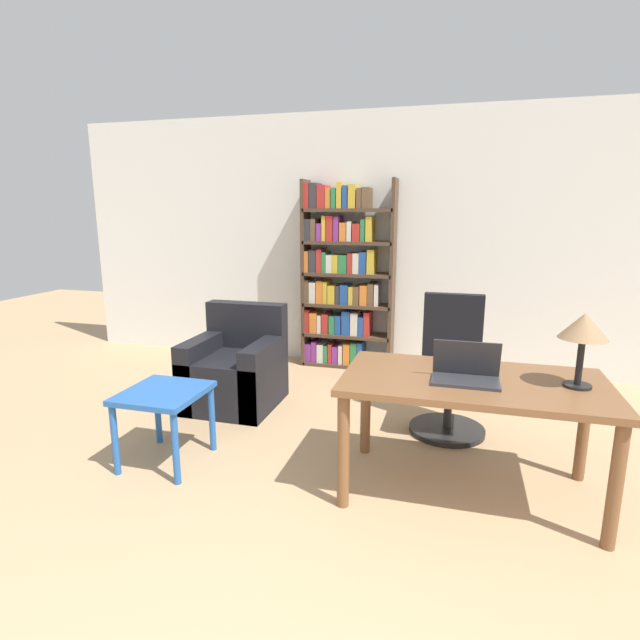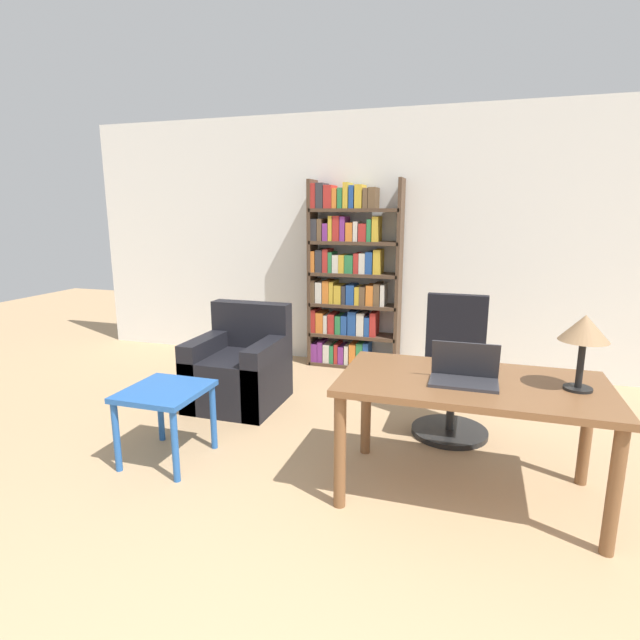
% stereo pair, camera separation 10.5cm
% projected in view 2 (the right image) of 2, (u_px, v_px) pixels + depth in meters
% --- Properties ---
extents(wall_back, '(8.00, 0.06, 2.70)m').
position_uv_depth(wall_back, '(429.00, 243.00, 5.20)').
color(wall_back, white).
rests_on(wall_back, ground_plane).
extents(desk, '(1.51, 0.81, 0.72)m').
position_uv_depth(desk, '(471.00, 396.00, 2.89)').
color(desk, brown).
rests_on(desk, ground_plane).
extents(laptop, '(0.37, 0.22, 0.23)m').
position_uv_depth(laptop, '(464.00, 374.00, 2.82)').
color(laptop, '#2D2D33').
rests_on(laptop, desk).
extents(table_lamp, '(0.26, 0.26, 0.42)m').
position_uv_depth(table_lamp, '(584.00, 331.00, 2.65)').
color(table_lamp, black).
rests_on(table_lamp, desk).
extents(office_chair, '(0.57, 0.57, 1.06)m').
position_uv_depth(office_chair, '(453.00, 376.00, 3.81)').
color(office_chair, black).
rests_on(office_chair, ground_plane).
extents(side_table_blue, '(0.51, 0.55, 0.51)m').
position_uv_depth(side_table_blue, '(165.00, 401.00, 3.36)').
color(side_table_blue, '#2356A3').
rests_on(side_table_blue, ground_plane).
extents(armchair, '(0.74, 0.76, 0.87)m').
position_uv_depth(armchair, '(240.00, 371.00, 4.40)').
color(armchair, black).
rests_on(armchair, ground_plane).
extents(bookshelf, '(0.98, 0.28, 2.00)m').
position_uv_depth(bookshelf, '(349.00, 279.00, 5.34)').
color(bookshelf, '#4C3828').
rests_on(bookshelf, ground_plane).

